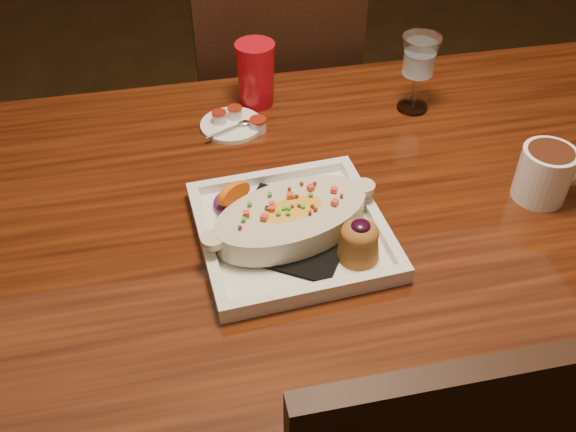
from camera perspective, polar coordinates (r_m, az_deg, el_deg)
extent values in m
plane|color=#322110|center=(1.74, 3.07, -17.41)|extent=(7.00, 7.00, 0.00)
cube|color=#672A0E|center=(1.17, 4.35, 1.21)|extent=(1.50, 0.90, 0.04)
cylinder|color=black|center=(1.71, -22.08, -3.53)|extent=(0.07, 0.07, 0.71)
cylinder|color=black|center=(1.91, 20.46, 2.35)|extent=(0.07, 0.07, 0.71)
cube|color=black|center=(1.89, -1.70, 8.30)|extent=(0.42, 0.42, 0.04)
cylinder|color=black|center=(2.18, 2.01, 6.29)|extent=(0.04, 0.04, 0.45)
cylinder|color=black|center=(2.14, -6.93, 5.15)|extent=(0.04, 0.04, 0.45)
cylinder|color=black|center=(1.92, 4.35, 0.51)|extent=(0.04, 0.04, 0.45)
cylinder|color=black|center=(1.87, -5.72, -0.91)|extent=(0.04, 0.04, 0.45)
cube|color=black|center=(1.60, -0.60, 12.11)|extent=(0.40, 0.03, 0.46)
cube|color=white|center=(1.07, 0.33, -1.61)|extent=(0.32, 0.32, 0.01)
cube|color=black|center=(1.06, 0.33, -1.26)|extent=(0.26, 0.26, 0.01)
ellipsoid|color=yellow|center=(1.04, 0.34, -0.17)|extent=(0.25, 0.18, 0.04)
ellipsoid|color=#621663|center=(1.11, -4.99, 1.26)|extent=(0.07, 0.07, 0.02)
cone|color=#985A26|center=(1.01, 6.31, -2.54)|extent=(0.07, 0.07, 0.05)
ellipsoid|color=#985A26|center=(0.99, 6.42, -1.51)|extent=(0.06, 0.06, 0.03)
ellipsoid|color=black|center=(0.98, 6.48, -0.87)|extent=(0.03, 0.03, 0.01)
cylinder|color=white|center=(1.21, 21.80, 3.48)|extent=(0.09, 0.09, 0.10)
cylinder|color=#3D1C10|center=(1.18, 22.28, 5.01)|extent=(0.08, 0.08, 0.02)
torus|color=white|center=(1.24, 23.68, 3.84)|extent=(0.07, 0.02, 0.07)
cylinder|color=silver|center=(1.41, 10.97, 9.51)|extent=(0.07, 0.07, 0.01)
cylinder|color=silver|center=(1.39, 11.18, 10.84)|extent=(0.01, 0.01, 0.07)
cone|color=silver|center=(1.35, 11.62, 13.72)|extent=(0.08, 0.08, 0.08)
cylinder|color=white|center=(1.33, -5.04, 8.06)|extent=(0.13, 0.13, 0.01)
cylinder|color=silver|center=(1.33, -6.12, 8.70)|extent=(0.03, 0.03, 0.02)
cylinder|color=#A02413|center=(1.32, -6.15, 9.13)|extent=(0.03, 0.03, 0.00)
cylinder|color=silver|center=(1.34, -4.74, 9.13)|extent=(0.03, 0.03, 0.02)
cylinder|color=#A02413|center=(1.33, -4.76, 9.55)|extent=(0.03, 0.03, 0.00)
cylinder|color=silver|center=(1.31, -2.67, 8.06)|extent=(0.03, 0.03, 0.02)
cylinder|color=#A02413|center=(1.30, -2.69, 8.55)|extent=(0.04, 0.04, 0.00)
cone|color=red|center=(1.37, -2.88, 12.45)|extent=(0.08, 0.08, 0.14)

